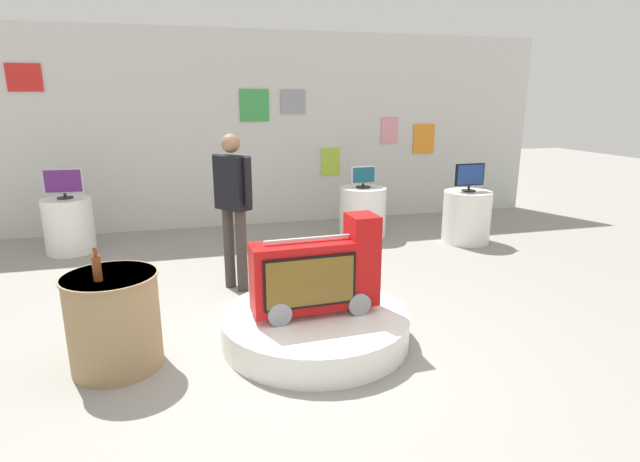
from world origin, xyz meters
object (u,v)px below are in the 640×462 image
Objects in this scene: bottle_on_side_table at (97,267)px; display_pedestal_center_rear at (69,226)px; main_display_pedestal at (315,326)px; tv_on_center_rear at (63,183)px; display_pedestal_left_rear at (363,212)px; display_pedestal_right_rear at (467,217)px; novelty_firetruck_tv at (318,275)px; tv_on_right_rear at (470,176)px; tv_on_left_rear at (363,177)px; side_table_round at (114,320)px; shopper_browsing_near_truck at (233,200)px.

display_pedestal_center_rear is at bearing 104.68° from bottle_on_side_table.
main_display_pedestal is 3.25× the size of tv_on_center_rear.
display_pedestal_left_rear is 1.55m from display_pedestal_right_rear.
main_display_pedestal is 1.48× the size of novelty_firetruck_tv.
tv_on_center_rear is (-4.22, 0.23, 0.60)m from display_pedestal_left_rear.
novelty_firetruck_tv is 3.88m from tv_on_right_rear.
novelty_firetruck_tv reaches higher than main_display_pedestal.
main_display_pedestal is 3.66m from tv_on_left_rear.
novelty_firetruck_tv is 1.45× the size of display_pedestal_right_rear.
tv_on_left_rear reaches higher than bottle_on_side_table.
tv_on_left_rear is (1.58, 3.20, 0.80)m from main_display_pedestal.
display_pedestal_center_rear is 5.68m from display_pedestal_right_rear.
bottle_on_side_table is (-3.28, -3.34, -0.05)m from tv_on_left_rear.
tv_on_center_rear is (-2.65, 3.44, 0.37)m from novelty_firetruck_tv.
display_pedestal_center_rear is 1.51× the size of tv_on_center_rear.
bottle_on_side_table is (-3.28, -3.34, 0.49)m from display_pedestal_left_rear.
tv_on_center_rear is 3.65m from side_table_round.
tv_on_right_rear reaches higher than bottle_on_side_table.
main_display_pedestal is 0.48m from novelty_firetruck_tv.
side_table_round reaches higher than main_display_pedestal.
shopper_browsing_near_truck is (-3.51, -1.05, 0.03)m from tv_on_right_rear.
tv_on_right_rear is at bearing 40.02° from main_display_pedestal.
display_pedestal_left_rear is 0.44× the size of shopper_browsing_near_truck.
tv_on_center_rear is 5.68m from tv_on_right_rear.
display_pedestal_left_rear is 2.84m from shopper_browsing_near_truck.
shopper_browsing_near_truck reaches higher than novelty_firetruck_tv.
main_display_pedestal is 6.37× the size of bottle_on_side_table.
main_display_pedestal is 4.34m from display_pedestal_center_rear.
side_table_round is 0.50m from bottle_on_side_table.
tv_on_left_rear is 4.59m from side_table_round.
bottle_on_side_table is at bearing -117.09° from side_table_round.
tv_on_left_rear is at bearing 39.61° from shopper_browsing_near_truck.
novelty_firetruck_tv reaches higher than display_pedestal_right_rear.
side_table_round is at bearing -134.94° from display_pedestal_left_rear.
display_pedestal_right_rear is 0.99× the size of side_table_round.
tv_on_right_rear reaches higher than novelty_firetruck_tv.
tv_on_right_rear reaches higher than side_table_round.
side_table_round is at bearing -151.35° from tv_on_right_rear.
main_display_pedestal is at bearing -52.57° from tv_on_center_rear.
display_pedestal_left_rear is at bearing 45.06° from side_table_round.
side_table_round reaches higher than display_pedestal_right_rear.
display_pedestal_center_rear is at bearing 136.20° from shopper_browsing_near_truck.
display_pedestal_center_rear is 3.61m from side_table_round.
novelty_firetruck_tv is 4.36m from display_pedestal_center_rear.
bottle_on_side_table is at bearing -75.32° from display_pedestal_center_rear.
display_pedestal_left_rear is 1.64× the size of tv_on_right_rear.
novelty_firetruck_tv is 2.19× the size of tv_on_center_rear.
display_pedestal_left_rear is 4.27m from tv_on_center_rear.
tv_on_right_rear reaches higher than display_pedestal_center_rear.
display_pedestal_right_rear is 0.44× the size of shopper_browsing_near_truck.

